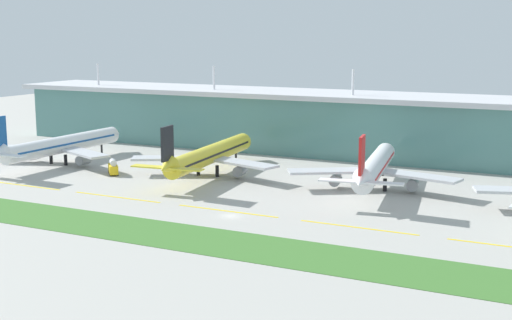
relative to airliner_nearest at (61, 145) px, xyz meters
The scene contains 11 objects.
ground_plane 92.02m from the airliner_nearest, 22.82° to the right, with size 600.00×600.00×0.00m, color #A8A59E.
terminal_building 104.15m from the airliner_nearest, 35.57° to the left, with size 288.00×34.00×31.40m.
airliner_nearest is the anchor object (origin of this frame).
airliner_near_middle 55.35m from the airliner_nearest, ahead, with size 48.51×65.57×18.90m.
airliner_far_middle 107.43m from the airliner_nearest, ahead, with size 48.15×60.70×18.90m.
taxiway_stripe_west 35.14m from the airliner_nearest, 66.79° to the right, with size 28.00×0.70×0.04m, color yellow.
taxiway_stripe_mid_west 57.59m from the airliner_nearest, 33.69° to the right, with size 28.00×0.70×0.04m, color yellow.
taxiway_stripe_centre 87.81m from the airliner_nearest, 21.26° to the right, with size 28.00×0.70×0.04m, color yellow.
taxiway_stripe_mid_east 120.07m from the airliner_nearest, 15.36° to the right, with size 28.00×0.70×0.04m, color yellow.
grass_verge 101.60m from the airliner_nearest, 33.43° to the right, with size 300.00×18.00×0.10m, color #3D702D.
fuel_truck 28.57m from the airliner_nearest, 14.50° to the right, with size 6.79×7.06×4.95m.
Camera 1 is at (78.32, -144.08, 43.32)m, focal length 48.99 mm.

